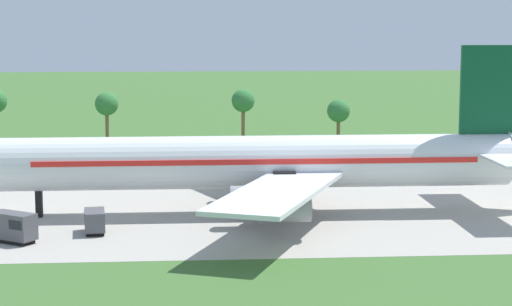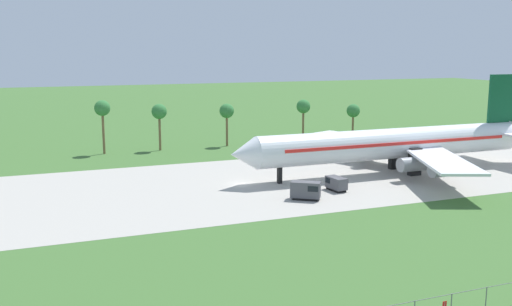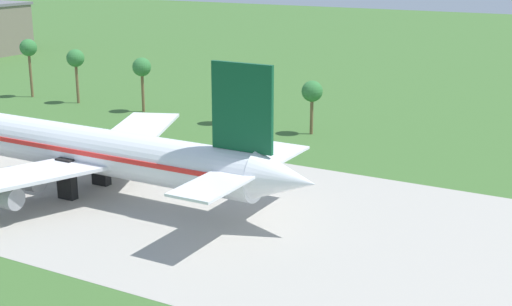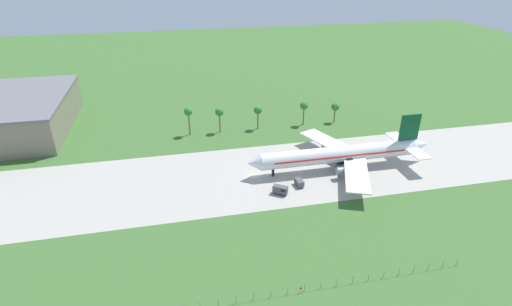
{
  "view_description": "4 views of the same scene",
  "coord_description": "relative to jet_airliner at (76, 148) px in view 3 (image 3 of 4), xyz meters",
  "views": [
    {
      "loc": [
        22.63,
        -103.13,
        21.23
      ],
      "look_at": [
        30.17,
        -1.98,
        6.86
      ],
      "focal_mm": 65.0,
      "sensor_mm": 36.0,
      "label": 1
    },
    {
      "loc": [
        -33.89,
        -93.4,
        23.7
      ],
      "look_at": [
        1.75,
        -1.98,
        5.86
      ],
      "focal_mm": 40.0,
      "sensor_mm": 36.0,
      "label": 2
    },
    {
      "loc": [
        95.41,
        -68.34,
        30.52
      ],
      "look_at": [
        58.58,
        -1.98,
        8.78
      ],
      "focal_mm": 50.0,
      "sensor_mm": 36.0,
      "label": 3
    },
    {
      "loc": [
        -25.55,
        -118.89,
        70.19
      ],
      "look_at": [
        1.77,
        5.0,
        6.0
      ],
      "focal_mm": 28.0,
      "sensor_mm": 36.0,
      "label": 4
    }
  ],
  "objects": [
    {
      "name": "jet_airliner",
      "position": [
        0.0,
        0.0,
        0.0
      ],
      "size": [
        68.8,
        51.05,
        18.7
      ],
      "color": "white",
      "rests_on": "ground_plane"
    },
    {
      "name": "palm_tree_row",
      "position": [
        -19.61,
        41.8,
        3.0
      ],
      "size": [
        69.39,
        3.6,
        12.39
      ],
      "color": "brown",
      "rests_on": "ground_plane"
    }
  ]
}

